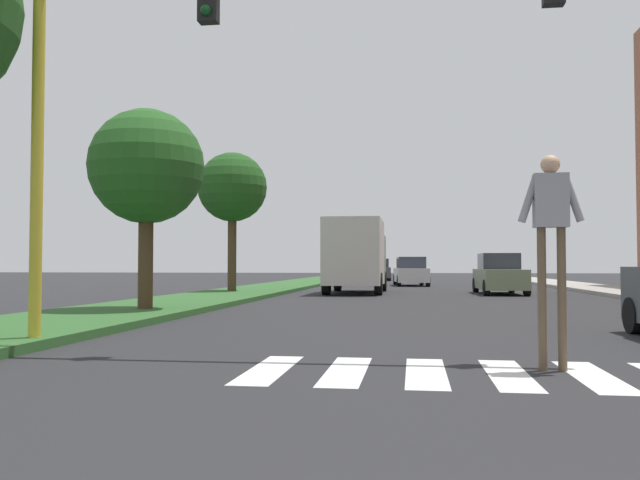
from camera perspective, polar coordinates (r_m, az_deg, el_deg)
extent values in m
plane|color=#262628|center=(30.73, 9.01, -4.36)|extent=(140.00, 140.00, 0.00)
cube|color=silver|center=(7.97, -4.32, -10.85)|extent=(0.45, 2.20, 0.01)
cube|color=silver|center=(7.84, 2.25, -11.01)|extent=(0.45, 2.20, 0.01)
cube|color=silver|center=(7.80, 8.97, -11.03)|extent=(0.45, 2.20, 0.01)
cube|color=silver|center=(7.87, 15.66, -10.90)|extent=(0.45, 2.20, 0.01)
cube|color=silver|center=(8.04, 22.14, -10.64)|extent=(0.45, 2.20, 0.01)
cube|color=#2D5B28|center=(29.55, -5.75, -4.32)|extent=(3.49, 64.00, 0.15)
cylinder|color=#4C3823|center=(17.00, -14.55, -1.19)|extent=(0.36, 0.36, 2.64)
sphere|color=#23561E|center=(17.17, -14.49, 6.06)|extent=(2.82, 2.82, 2.82)
cylinder|color=#4C3823|center=(28.11, -7.46, -0.77)|extent=(0.36, 0.36, 3.44)
sphere|color=#1E4C19|center=(28.29, -7.44, 4.47)|extent=(2.88, 2.88, 2.88)
cube|color=#9E9991|center=(30.04, 24.97, -4.09)|extent=(3.00, 64.00, 0.15)
cylinder|color=gold|center=(10.93, -22.82, 8.24)|extent=(0.18, 0.18, 6.00)
sphere|color=#0F3F19|center=(10.23, -9.64, 18.65)|extent=(0.16, 0.16, 0.16)
cylinder|color=brown|center=(8.23, 19.81, -4.72)|extent=(0.10, 0.10, 1.65)
cylinder|color=brown|center=(8.19, 18.30, -4.75)|extent=(0.10, 0.10, 1.65)
cube|color=gray|center=(8.23, 18.96, 3.18)|extent=(0.38, 0.25, 0.62)
cylinder|color=gray|center=(8.28, 20.60, 3.39)|extent=(0.27, 0.09, 0.58)
cylinder|color=gray|center=(8.20, 17.31, 3.40)|extent=(0.27, 0.09, 0.58)
sphere|color=tan|center=(8.28, 18.93, 6.08)|extent=(0.22, 0.22, 0.22)
cylinder|color=black|center=(13.16, 25.09, -5.82)|extent=(0.24, 0.65, 0.64)
cube|color=gray|center=(28.94, 14.97, -3.21)|extent=(1.82, 4.44, 0.81)
cube|color=#2D333D|center=(29.15, 14.89, -1.76)|extent=(1.55, 2.02, 0.66)
cylinder|color=black|center=(27.36, 17.13, -3.90)|extent=(0.24, 0.65, 0.64)
cylinder|color=black|center=(27.11, 13.91, -3.95)|extent=(0.24, 0.65, 0.64)
cylinder|color=black|center=(30.80, 15.91, -3.70)|extent=(0.24, 0.65, 0.64)
cylinder|color=black|center=(30.58, 13.05, -3.74)|extent=(0.24, 0.65, 0.64)
cube|color=silver|center=(39.61, 7.70, -2.96)|extent=(2.14, 4.64, 0.80)
cube|color=#2D333D|center=(39.38, 7.72, -1.91)|extent=(1.72, 2.15, 0.65)
cylinder|color=black|center=(41.36, 6.38, -3.34)|extent=(0.27, 0.66, 0.64)
cylinder|color=black|center=(41.48, 8.61, -3.33)|extent=(0.27, 0.66, 0.64)
cylinder|color=black|center=(37.76, 6.70, -3.46)|extent=(0.27, 0.66, 0.64)
cylinder|color=black|center=(37.90, 9.13, -3.44)|extent=(0.27, 0.66, 0.64)
cube|color=#474C51|center=(52.46, 4.89, -2.76)|extent=(2.21, 4.50, 0.80)
cube|color=#2D333D|center=(52.24, 4.90, -1.96)|extent=(1.78, 2.09, 0.66)
cylinder|color=black|center=(54.17, 3.94, -3.06)|extent=(0.27, 0.66, 0.64)
cylinder|color=black|center=(54.22, 5.73, -3.05)|extent=(0.27, 0.66, 0.64)
cylinder|color=black|center=(50.71, 4.00, -3.12)|extent=(0.27, 0.66, 0.64)
cylinder|color=black|center=(50.77, 5.91, -3.11)|extent=(0.27, 0.66, 0.64)
cube|color=gray|center=(31.17, 3.43, -1.68)|extent=(2.30, 2.00, 2.20)
cube|color=beige|center=(28.08, 2.94, -1.02)|extent=(2.30, 4.20, 2.70)
cylinder|color=black|center=(31.27, 1.51, -3.52)|extent=(0.30, 0.90, 0.90)
cylinder|color=black|center=(31.11, 5.37, -3.52)|extent=(0.30, 0.90, 0.90)
cylinder|color=black|center=(27.15, 0.54, -3.73)|extent=(0.30, 0.90, 0.90)
cylinder|color=black|center=(26.97, 4.98, -3.73)|extent=(0.30, 0.90, 0.90)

